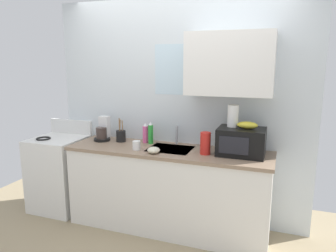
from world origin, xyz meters
name	(u,v)px	position (x,y,z in m)	size (l,w,h in m)	color
kitchen_wall_assembly	(187,104)	(0.11, 0.31, 1.35)	(2.95, 0.42, 2.50)	silver
counter_unit	(168,188)	(0.00, 0.00, 0.46)	(2.18, 0.63, 0.90)	white
sink_faucet	(177,135)	(0.02, 0.24, 1.00)	(0.03, 0.03, 0.21)	#B2B5BA
stove_range	(60,173)	(-1.44, 0.00, 0.46)	(0.60, 0.60, 1.08)	white
microwave	(241,142)	(0.76, 0.05, 1.04)	(0.46, 0.35, 0.27)	black
banana_bunch	(247,125)	(0.81, 0.05, 1.20)	(0.20, 0.11, 0.07)	gold
paper_towel_roll	(233,116)	(0.66, 0.10, 1.28)	(0.11, 0.11, 0.22)	white
coffee_maker	(103,131)	(-0.86, 0.11, 1.00)	(0.19, 0.21, 0.28)	black
dish_soap_bottle_green	(151,133)	(-0.26, 0.15, 1.02)	(0.06, 0.06, 0.25)	green
dish_soap_bottle_pink	(145,133)	(-0.34, 0.17, 1.01)	(0.06, 0.06, 0.23)	#E55999
cereal_canister	(205,143)	(0.42, -0.05, 1.01)	(0.10, 0.10, 0.22)	red
mug_white	(136,145)	(-0.30, -0.14, 0.95)	(0.08, 0.08, 0.10)	white
utensil_crock	(121,136)	(-0.63, 0.12, 0.97)	(0.11, 0.11, 0.27)	black
small_bowl	(154,150)	(-0.08, -0.20, 0.93)	(0.13, 0.13, 0.07)	beige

